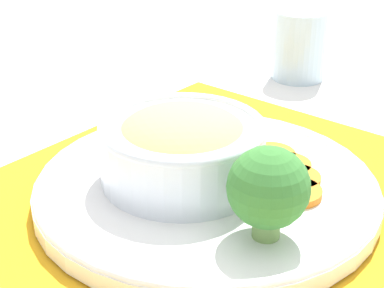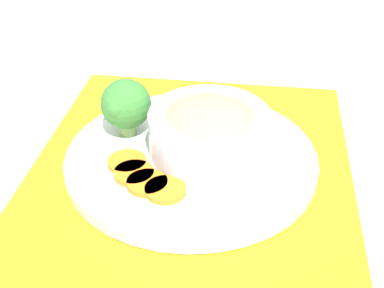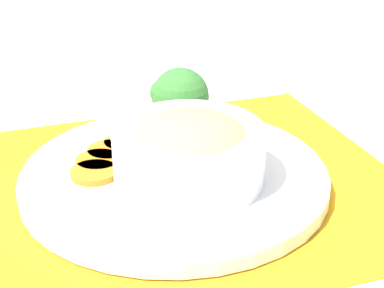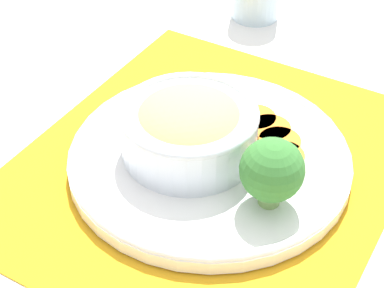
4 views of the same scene
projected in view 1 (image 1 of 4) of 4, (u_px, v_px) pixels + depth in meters
name	position (u px, v px, depth m)	size (l,w,h in m)	color
ground_plane	(206.00, 201.00, 0.61)	(4.00, 4.00, 0.00)	white
placemat	(206.00, 199.00, 0.61)	(0.52, 0.46, 0.00)	orange
plate	(206.00, 187.00, 0.60)	(0.32, 0.32, 0.02)	white
bowl	(182.00, 146.00, 0.59)	(0.15, 0.15, 0.07)	silver
broccoli_floret	(269.00, 188.00, 0.50)	(0.07, 0.07, 0.08)	#759E51
carrot_slice_near	(295.00, 192.00, 0.58)	(0.05, 0.05, 0.01)	orange
carrot_slice_middle	(295.00, 178.00, 0.60)	(0.05, 0.05, 0.01)	orange
carrot_slice_far	(286.00, 166.00, 0.62)	(0.05, 0.05, 0.01)	orange
carrot_slice_extra	(271.00, 155.00, 0.64)	(0.05, 0.05, 0.01)	orange
water_glass	(299.00, 49.00, 0.89)	(0.07, 0.07, 0.10)	silver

